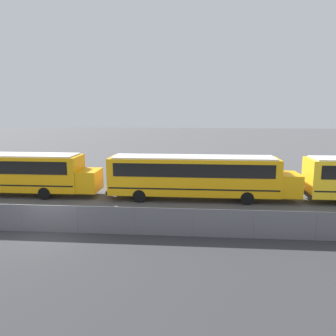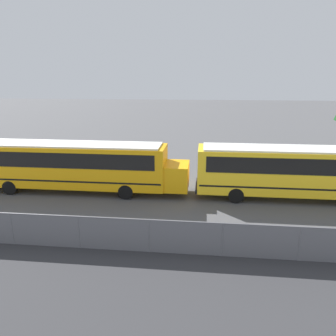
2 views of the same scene
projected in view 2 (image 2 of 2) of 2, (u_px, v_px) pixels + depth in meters
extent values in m
cylinder|color=slate|center=(12.00, 229.00, 14.32)|extent=(0.07, 0.07, 1.46)
cylinder|color=slate|center=(79.00, 232.00, 13.99)|extent=(0.07, 0.07, 1.46)
cylinder|color=slate|center=(149.00, 236.00, 13.67)|extent=(0.07, 0.07, 1.46)
cylinder|color=slate|center=(222.00, 240.00, 13.34)|extent=(0.07, 0.07, 1.46)
cylinder|color=slate|center=(299.00, 244.00, 13.02)|extent=(0.07, 0.07, 1.46)
cube|color=orange|center=(72.00, 165.00, 20.92)|extent=(12.01, 2.48, 2.59)
cube|color=black|center=(72.00, 156.00, 20.77)|extent=(11.05, 2.52, 0.93)
cube|color=black|center=(73.00, 176.00, 21.12)|extent=(11.77, 2.51, 0.10)
cube|color=orange|center=(177.00, 176.00, 20.34)|extent=(1.44, 2.29, 1.56)
cube|color=silver|center=(71.00, 144.00, 20.57)|extent=(11.41, 2.24, 0.10)
cylinder|color=black|center=(134.00, 181.00, 21.94)|extent=(0.91, 0.28, 0.91)
cylinder|color=black|center=(126.00, 192.00, 19.79)|extent=(0.91, 0.28, 0.91)
cylinder|color=black|center=(29.00, 177.00, 22.74)|extent=(0.91, 0.28, 0.91)
cylinder|color=black|center=(10.00, 187.00, 20.59)|extent=(0.91, 0.28, 0.91)
cube|color=yellow|center=(299.00, 171.00, 19.54)|extent=(12.01, 2.48, 2.59)
cube|color=black|center=(300.00, 162.00, 19.39)|extent=(11.05, 2.52, 0.93)
cube|color=black|center=(297.00, 182.00, 19.73)|extent=(11.77, 2.51, 0.10)
cube|color=black|center=(197.00, 186.00, 20.49)|extent=(0.12, 2.48, 0.24)
cube|color=silver|center=(301.00, 149.00, 19.18)|extent=(11.41, 2.24, 0.10)
cylinder|color=black|center=(233.00, 184.00, 21.36)|extent=(0.91, 0.28, 0.91)
cylinder|color=black|center=(236.00, 195.00, 19.21)|extent=(0.91, 0.28, 0.91)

